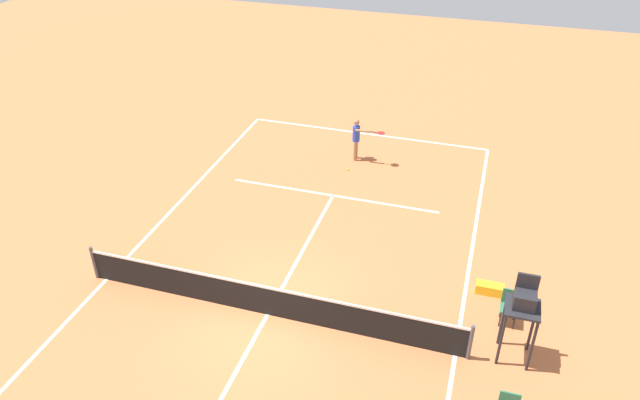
# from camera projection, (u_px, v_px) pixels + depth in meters

# --- Properties ---
(ground_plane) EXTENTS (60.00, 60.00, 0.00)m
(ground_plane) POSITION_uv_depth(u_px,v_px,m) (268.00, 314.00, 16.04)
(ground_plane) COLOR #C66B3D
(court_lines) EXTENTS (9.96, 22.92, 0.01)m
(court_lines) POSITION_uv_depth(u_px,v_px,m) (268.00, 314.00, 16.03)
(court_lines) COLOR white
(court_lines) RESTS_ON ground
(tennis_net) EXTENTS (10.56, 0.10, 1.07)m
(tennis_net) POSITION_uv_depth(u_px,v_px,m) (267.00, 300.00, 15.77)
(tennis_net) COLOR #4C4C51
(tennis_net) RESTS_ON ground
(player_serving) EXTENTS (1.27, 0.53, 1.68)m
(player_serving) POSITION_uv_depth(u_px,v_px,m) (357.00, 136.00, 22.84)
(player_serving) COLOR #9E704C
(player_serving) RESTS_ON ground
(tennis_ball) EXTENTS (0.07, 0.07, 0.07)m
(tennis_ball) POSITION_uv_depth(u_px,v_px,m) (348.00, 169.00, 22.63)
(tennis_ball) COLOR #CCE033
(tennis_ball) RESTS_ON ground
(umpire_chair) EXTENTS (0.80, 0.80, 2.41)m
(umpire_chair) POSITION_uv_depth(u_px,v_px,m) (523.00, 306.00, 13.95)
(umpire_chair) COLOR #232328
(umpire_chair) RESTS_ON ground
(courtside_chair_mid) EXTENTS (0.44, 0.46, 0.95)m
(courtside_chair_mid) POSITION_uv_depth(u_px,v_px,m) (509.00, 305.00, 15.54)
(courtside_chair_mid) COLOR #262626
(courtside_chair_mid) RESTS_ON ground
(equipment_bag) EXTENTS (0.76, 0.32, 0.30)m
(equipment_bag) POSITION_uv_depth(u_px,v_px,m) (490.00, 289.00, 16.69)
(equipment_bag) COLOR yellow
(equipment_bag) RESTS_ON ground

